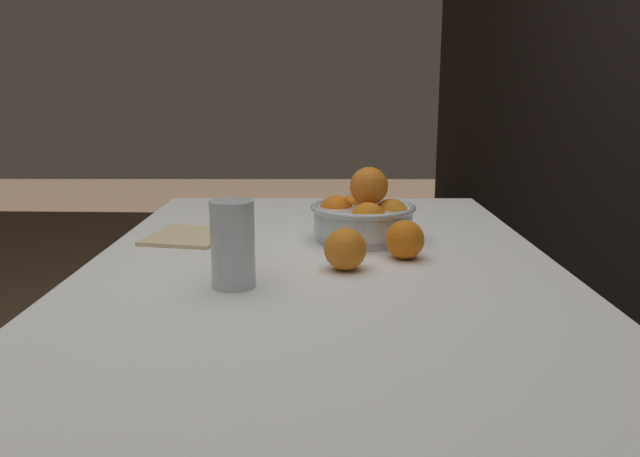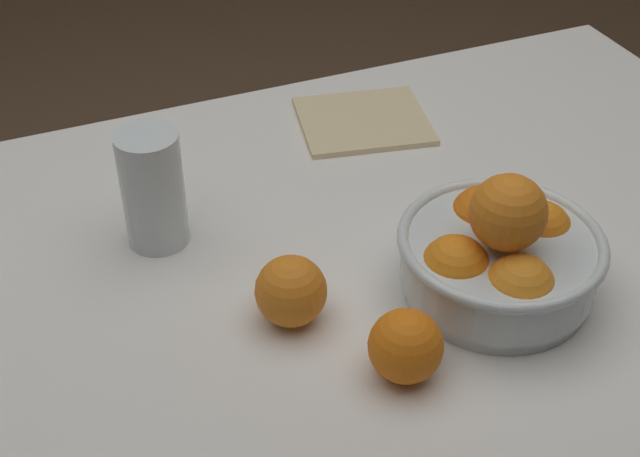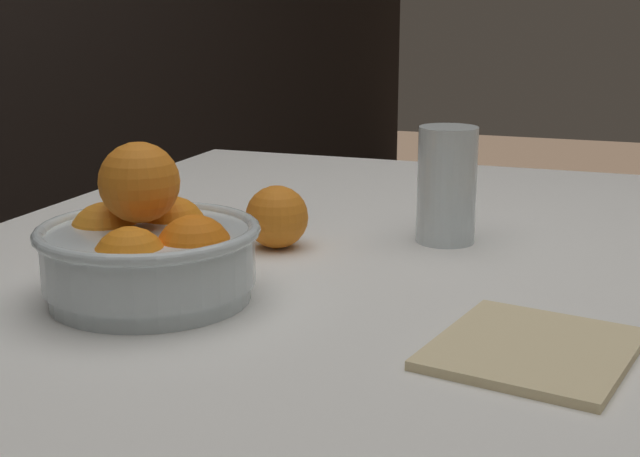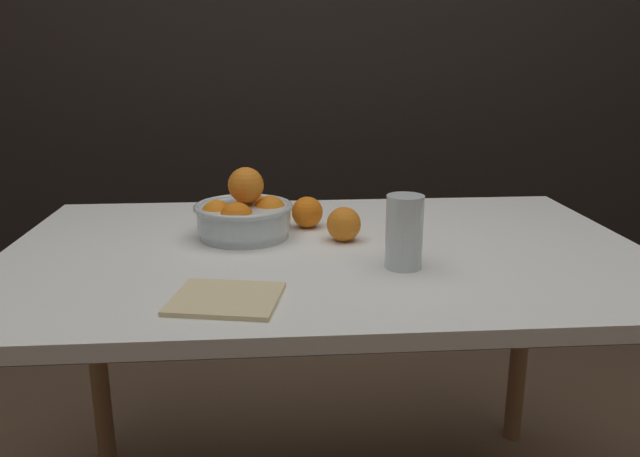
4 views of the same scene
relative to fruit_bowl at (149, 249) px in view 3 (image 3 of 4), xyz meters
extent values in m
cube|color=white|center=(0.17, -0.08, -0.07)|extent=(1.32, 0.85, 0.03)
cylinder|color=#936B47|center=(0.77, -0.45, -0.43)|extent=(0.05, 0.05, 0.70)
cylinder|color=#936B47|center=(0.77, 0.28, -0.43)|extent=(0.05, 0.05, 0.70)
cylinder|color=silver|center=(0.00, 0.00, -0.04)|extent=(0.19, 0.19, 0.02)
cylinder|color=silver|center=(0.00, 0.00, -0.01)|extent=(0.20, 0.20, 0.05)
torus|color=silver|center=(0.00, 0.00, 0.02)|extent=(0.21, 0.21, 0.01)
sphere|color=orange|center=(0.06, 0.01, 0.00)|extent=(0.07, 0.07, 0.07)
sphere|color=orange|center=(0.01, 0.06, 0.00)|extent=(0.07, 0.07, 0.07)
sphere|color=orange|center=(-0.06, -0.01, 0.00)|extent=(0.07, 0.07, 0.07)
sphere|color=orange|center=(-0.01, -0.06, 0.00)|extent=(0.07, 0.07, 0.07)
sphere|color=orange|center=(0.01, 0.01, 0.06)|extent=(0.08, 0.08, 0.08)
cylinder|color=#F4A314|center=(0.31, -0.22, 0.00)|extent=(0.06, 0.06, 0.09)
cylinder|color=silver|center=(0.31, -0.22, 0.02)|extent=(0.07, 0.07, 0.14)
sphere|color=orange|center=(0.21, -0.04, -0.01)|extent=(0.07, 0.07, 0.07)
sphere|color=orange|center=(0.14, 0.07, -0.01)|extent=(0.07, 0.07, 0.07)
cube|color=beige|center=(-0.02, -0.37, -0.05)|extent=(0.20, 0.18, 0.01)
camera|label=1|loc=(1.25, -0.09, 0.26)|focal=35.00mm
camera|label=2|loc=(0.44, 0.58, 0.58)|focal=50.00mm
camera|label=3|loc=(-0.72, -0.43, 0.23)|focal=50.00mm
camera|label=4|loc=(0.06, -1.32, 0.34)|focal=35.00mm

